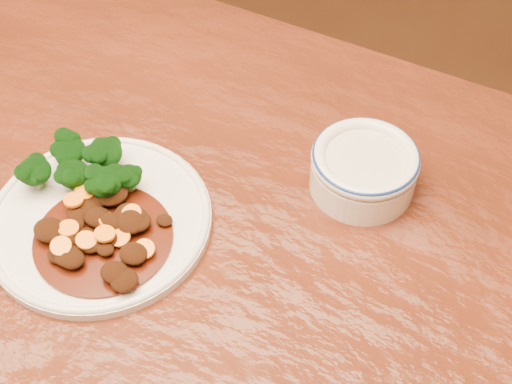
% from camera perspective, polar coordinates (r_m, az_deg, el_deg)
% --- Properties ---
extents(dining_table, '(1.52, 0.93, 0.75)m').
position_cam_1_polar(dining_table, '(0.92, -12.31, -5.25)').
color(dining_table, '#58200F').
rests_on(dining_table, ground).
extents(dinner_plate, '(0.26, 0.26, 0.02)m').
position_cam_1_polar(dinner_plate, '(0.85, -12.41, -2.14)').
color(dinner_plate, white).
rests_on(dinner_plate, dining_table).
extents(broccoli_florets, '(0.14, 0.10, 0.05)m').
position_cam_1_polar(broccoli_florets, '(0.86, -13.59, 1.95)').
color(broccoli_florets, '#618545').
rests_on(broccoli_florets, dinner_plate).
extents(mince_stew, '(0.16, 0.16, 0.03)m').
position_cam_1_polar(mince_stew, '(0.82, -12.35, -3.16)').
color(mince_stew, '#401306').
rests_on(mince_stew, dinner_plate).
extents(dip_bowl, '(0.13, 0.13, 0.06)m').
position_cam_1_polar(dip_bowl, '(0.86, 8.63, 1.92)').
color(dip_bowl, white).
rests_on(dip_bowl, dining_table).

